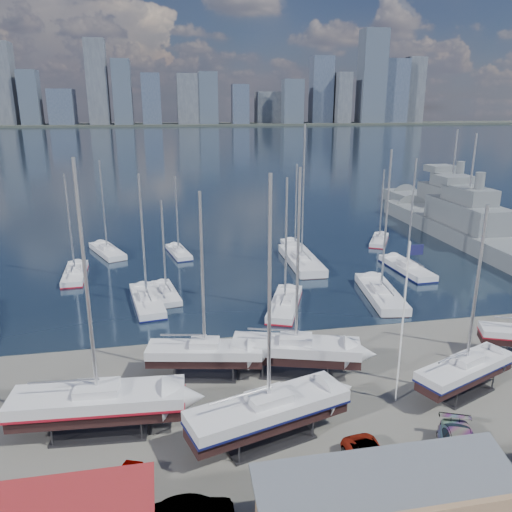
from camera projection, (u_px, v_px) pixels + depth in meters
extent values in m
plane|color=#605E59|center=(305.00, 391.00, 36.94)|extent=(1400.00, 1400.00, 0.00)
cube|color=#182538|center=(173.00, 140.00, 328.76)|extent=(1400.00, 600.00, 0.40)
cube|color=#2D332D|center=(166.00, 125.00, 573.11)|extent=(1400.00, 80.00, 2.20)
cube|color=#595E66|center=(4.00, 84.00, 530.00)|extent=(22.49, 24.47, 83.83)
cube|color=#3D4756|center=(30.00, 98.00, 532.02)|extent=(19.55, 21.83, 55.97)
cube|color=#475166|center=(62.00, 107.00, 546.16)|extent=(26.03, 30.49, 37.14)
cube|color=#595E66|center=(97.00, 82.00, 535.22)|extent=(21.60, 16.58, 87.63)
cube|color=#3D4756|center=(123.00, 92.00, 544.03)|extent=(19.42, 28.42, 67.60)
cube|color=#475166|center=(151.00, 99.00, 554.45)|extent=(20.24, 23.80, 54.09)
cube|color=#595E66|center=(188.00, 99.00, 558.73)|extent=(24.62, 19.72, 54.00)
cube|color=#3D4756|center=(208.00, 98.00, 560.71)|extent=(20.75, 17.93, 55.97)
cube|color=#475166|center=(240.00, 104.00, 567.53)|extent=(18.36, 16.25, 43.03)
cube|color=#595E66|center=(268.00, 108.00, 592.88)|extent=(28.49, 22.03, 35.69)
cube|color=#3D4756|center=(292.00, 102.00, 578.80)|extent=(23.34, 17.87, 49.11)
cube|color=#475166|center=(321.00, 90.00, 596.00)|extent=(25.35, 19.79, 75.95)
cube|color=#595E66|center=(341.00, 98.00, 596.70)|extent=(17.00, 27.45, 57.67)
cube|color=#3D4756|center=(372.00, 77.00, 596.38)|extent=(29.28, 24.05, 106.04)
cube|color=#475166|center=(392.00, 91.00, 615.56)|extent=(30.82, 28.37, 74.41)
cube|color=#595E66|center=(414.00, 90.00, 622.22)|extent=(21.74, 17.03, 77.48)
cube|color=#2D2D33|center=(101.00, 431.00, 32.33)|extent=(6.13, 3.11, 0.16)
cube|color=black|center=(99.00, 410.00, 31.89)|extent=(10.99, 3.28, 0.87)
cube|color=silver|center=(98.00, 398.00, 31.64)|extent=(11.02, 3.73, 0.87)
cube|color=maroon|center=(99.00, 403.00, 31.76)|extent=(11.13, 3.77, 0.17)
cube|color=silver|center=(97.00, 388.00, 31.45)|extent=(2.82, 1.99, 0.50)
cylinder|color=#B2B2B7|center=(86.00, 283.00, 29.42)|extent=(0.22, 0.22, 14.64)
cube|color=#2D2D33|center=(206.00, 375.00, 39.04)|extent=(5.22, 3.14, 0.16)
cube|color=black|center=(205.00, 358.00, 38.61)|extent=(9.10, 3.80, 0.71)
cube|color=silver|center=(205.00, 350.00, 38.41)|extent=(9.17, 4.17, 0.71)
cube|color=silver|center=(205.00, 343.00, 38.24)|extent=(2.46, 1.89, 0.50)
cylinder|color=#B2B2B7|center=(202.00, 272.00, 36.60)|extent=(0.22, 0.22, 11.96)
cube|color=#2D2D33|center=(268.00, 439.00, 31.52)|extent=(6.20, 4.13, 0.16)
cube|color=black|center=(268.00, 418.00, 31.08)|extent=(10.62, 5.32, 0.83)
cube|color=silver|center=(269.00, 406.00, 30.85)|extent=(10.74, 5.74, 0.83)
cube|color=#0D1143|center=(268.00, 412.00, 30.96)|extent=(10.85, 5.80, 0.17)
cube|color=silver|center=(269.00, 397.00, 30.66)|extent=(2.98, 2.41, 0.50)
cylinder|color=#B2B2B7|center=(269.00, 295.00, 28.73)|extent=(0.22, 0.22, 13.97)
cube|color=#2D2D33|center=(295.00, 372.00, 39.41)|extent=(5.95, 3.99, 0.16)
cube|color=black|center=(295.00, 355.00, 38.98)|extent=(10.19, 5.15, 0.79)
cube|color=silver|center=(296.00, 346.00, 38.75)|extent=(10.31, 5.55, 0.79)
cube|color=silver|center=(296.00, 338.00, 38.57)|extent=(2.86, 2.32, 0.50)
cylinder|color=#B2B2B7|center=(298.00, 259.00, 36.72)|extent=(0.22, 0.22, 13.40)
cube|color=#2D2D33|center=(462.00, 392.00, 36.66)|extent=(5.15, 3.75, 0.16)
cube|color=black|center=(465.00, 375.00, 36.24)|extent=(8.66, 5.08, 0.68)
cube|color=silver|center=(466.00, 366.00, 36.05)|extent=(8.79, 5.41, 0.68)
cube|color=#0D1143|center=(465.00, 370.00, 36.14)|extent=(8.88, 5.46, 0.14)
cube|color=silver|center=(467.00, 359.00, 35.88)|extent=(2.51, 2.13, 0.50)
cylinder|color=#B2B2B7|center=(477.00, 287.00, 34.31)|extent=(0.22, 0.22, 11.50)
cube|color=black|center=(76.00, 279.00, 61.93)|extent=(2.54, 8.93, 0.71)
cube|color=silver|center=(75.00, 273.00, 61.73)|extent=(2.91, 8.95, 0.71)
cube|color=maroon|center=(75.00, 276.00, 61.83)|extent=(2.94, 9.04, 0.14)
cube|color=silver|center=(75.00, 269.00, 61.56)|extent=(1.59, 2.28, 0.50)
cylinder|color=#B2B2B7|center=(70.00, 224.00, 59.92)|extent=(0.22, 0.22, 11.93)
cube|color=black|center=(108.00, 256.00, 71.52)|extent=(5.63, 9.39, 0.74)
cube|color=silver|center=(107.00, 251.00, 71.30)|extent=(5.99, 9.54, 0.74)
cube|color=silver|center=(107.00, 247.00, 71.13)|extent=(2.33, 2.74, 0.50)
cylinder|color=#B2B2B7|center=(103.00, 205.00, 69.41)|extent=(0.22, 0.22, 12.50)
cube|color=black|center=(147.00, 307.00, 53.24)|extent=(3.68, 9.87, 0.77)
cube|color=silver|center=(147.00, 300.00, 53.02)|extent=(4.08, 9.93, 0.77)
cube|color=#0D1143|center=(147.00, 303.00, 53.13)|extent=(4.12, 10.03, 0.15)
cube|color=silver|center=(147.00, 295.00, 52.84)|extent=(1.95, 2.62, 0.50)
cylinder|color=#B2B2B7|center=(143.00, 238.00, 51.05)|extent=(0.22, 0.22, 13.01)
cube|color=black|center=(166.00, 298.00, 55.58)|extent=(3.02, 7.68, 0.60)
cube|color=silver|center=(166.00, 293.00, 55.41)|extent=(3.33, 7.73, 0.60)
cube|color=silver|center=(166.00, 288.00, 55.26)|extent=(1.56, 2.06, 0.50)
cylinder|color=#B2B2B7|center=(164.00, 247.00, 53.88)|extent=(0.22, 0.22, 10.10)
cube|color=black|center=(179.00, 256.00, 71.20)|extent=(3.32, 7.95, 0.62)
cube|color=silver|center=(179.00, 252.00, 71.02)|extent=(3.64, 8.01, 0.62)
cube|color=#0D1143|center=(179.00, 254.00, 71.10)|extent=(3.68, 8.09, 0.12)
cube|color=silver|center=(178.00, 248.00, 70.86)|extent=(1.65, 2.15, 0.50)
cylinder|color=#B2B2B7|center=(177.00, 214.00, 69.44)|extent=(0.22, 0.22, 10.45)
cube|color=black|center=(285.00, 310.00, 52.36)|extent=(5.57, 9.64, 0.76)
cube|color=silver|center=(285.00, 304.00, 52.14)|extent=(5.94, 9.79, 0.76)
cube|color=maroon|center=(285.00, 307.00, 52.24)|extent=(6.00, 9.88, 0.15)
cube|color=silver|center=(285.00, 298.00, 51.96)|extent=(2.35, 2.79, 0.50)
cylinder|color=#B2B2B7|center=(286.00, 241.00, 50.20)|extent=(0.22, 0.22, 12.79)
cube|color=black|center=(301.00, 267.00, 66.88)|extent=(3.30, 12.72, 1.01)
cube|color=silver|center=(301.00, 260.00, 66.59)|extent=(3.83, 12.73, 1.01)
cube|color=silver|center=(302.00, 254.00, 66.37)|extent=(2.20, 3.21, 0.50)
cylinder|color=#B2B2B7|center=(303.00, 193.00, 64.00)|extent=(0.22, 0.22, 17.08)
cube|color=black|center=(295.00, 253.00, 72.96)|extent=(2.24, 8.81, 0.70)
cube|color=silver|center=(295.00, 248.00, 72.76)|extent=(2.61, 8.81, 0.70)
cube|color=#0D1143|center=(295.00, 250.00, 72.86)|extent=(2.64, 8.90, 0.14)
cube|color=silver|center=(295.00, 244.00, 72.59)|extent=(1.51, 2.22, 0.50)
cylinder|color=#B2B2B7|center=(296.00, 206.00, 70.97)|extent=(0.22, 0.22, 11.84)
cube|color=black|center=(380.00, 301.00, 55.12)|extent=(4.25, 11.44, 0.89)
cube|color=silver|center=(381.00, 293.00, 54.86)|extent=(4.71, 11.51, 0.89)
cube|color=silver|center=(381.00, 287.00, 54.66)|extent=(2.26, 3.04, 0.50)
cylinder|color=#B2B2B7|center=(386.00, 222.00, 52.57)|extent=(0.22, 0.22, 15.09)
cube|color=black|center=(406.00, 273.00, 64.02)|extent=(2.85, 10.06, 0.80)
cube|color=silver|center=(407.00, 268.00, 63.79)|extent=(3.27, 10.08, 0.80)
cube|color=#0D1143|center=(406.00, 270.00, 63.89)|extent=(3.30, 10.18, 0.16)
cube|color=silver|center=(407.00, 263.00, 63.60)|extent=(1.79, 2.57, 0.50)
cylinder|color=#B2B2B7|center=(412.00, 213.00, 61.75)|extent=(0.22, 0.22, 13.44)
cube|color=black|center=(379.00, 244.00, 77.62)|extent=(5.50, 7.72, 0.63)
cube|color=silver|center=(379.00, 240.00, 77.44)|extent=(5.78, 7.88, 0.63)
cube|color=maroon|center=(379.00, 242.00, 77.52)|extent=(5.84, 7.96, 0.13)
cube|color=silver|center=(379.00, 237.00, 77.28)|extent=(2.11, 2.35, 0.50)
cylinder|color=#B2B2B7|center=(382.00, 205.00, 75.84)|extent=(0.22, 0.22, 10.56)
cube|color=#585D61|center=(464.00, 238.00, 78.68)|extent=(8.69, 45.86, 4.11)
cube|color=#585D61|center=(467.00, 214.00, 77.58)|extent=(6.33, 16.15, 3.60)
cube|color=#585D61|center=(469.00, 195.00, 76.72)|extent=(4.66, 9.26, 2.40)
cube|color=#585D61|center=(455.00, 179.00, 80.55)|extent=(5.25, 4.72, 1.20)
cylinder|color=#B2B2B7|center=(473.00, 160.00, 75.23)|extent=(0.30, 0.30, 8.00)
cube|color=#585D61|center=(448.00, 216.00, 94.54)|extent=(7.23, 43.56, 3.92)
cube|color=#585D61|center=(450.00, 196.00, 93.47)|extent=(5.66, 15.26, 3.60)
cube|color=#585D61|center=(452.00, 180.00, 92.61)|extent=(4.23, 8.73, 2.40)
cube|color=#585D61|center=(441.00, 168.00, 96.22)|extent=(4.90, 4.38, 1.20)
cylinder|color=#B2B2B7|center=(455.00, 152.00, 91.12)|extent=(0.30, 0.30, 8.00)
imported|color=gray|center=(121.00, 489.00, 26.62)|extent=(2.80, 4.17, 1.32)
imported|color=gray|center=(374.00, 462.00, 28.65)|extent=(2.76, 4.91, 1.30)
imported|color=gray|center=(461.00, 452.00, 29.18)|extent=(4.29, 6.08, 1.63)
cylinder|color=white|center=(402.00, 325.00, 34.11)|extent=(0.12, 0.12, 11.82)
cube|color=#151643|center=(416.00, 250.00, 32.68)|extent=(0.99, 0.05, 0.69)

